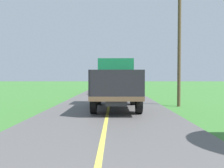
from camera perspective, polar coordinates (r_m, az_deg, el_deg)
name	(u,v)px	position (r m, az deg, el deg)	size (l,w,h in m)	color
banana_truck_near	(116,82)	(12.79, 0.92, 0.42)	(2.38, 5.82, 2.80)	#2D2D30
banana_truck_far	(112,80)	(24.61, 0.09, 1.02)	(2.38, 5.81, 2.80)	#2D2D30
utility_pole_roadside	(179,42)	(14.27, 16.82, 10.15)	(2.01, 0.20, 7.17)	brown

